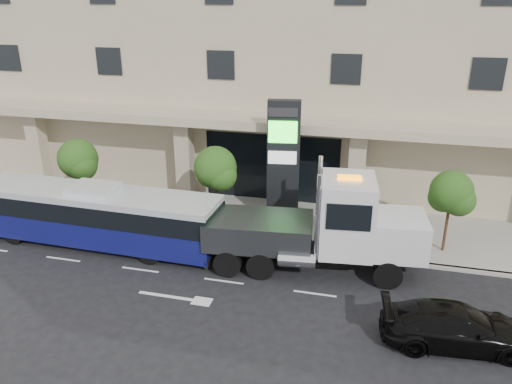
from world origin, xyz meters
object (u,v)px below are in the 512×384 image
city_bus (96,215)px  signage_pylon (283,163)px  tow_truck (324,228)px  black_sedan (456,326)px

city_bus → signage_pylon: 9.72m
tow_truck → signage_pylon: 5.16m
signage_pylon → tow_truck: bearing=-65.7°
tow_truck → signage_pylon: bearing=116.6°
tow_truck → black_sedan: (5.26, -4.12, -1.29)m
tow_truck → black_sedan: bearing=-44.4°
city_bus → signage_pylon: size_ratio=1.88×
black_sedan → signage_pylon: 11.79m
tow_truck → signage_pylon: (-2.68, 4.14, 1.49)m
black_sedan → city_bus: bearing=70.7°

